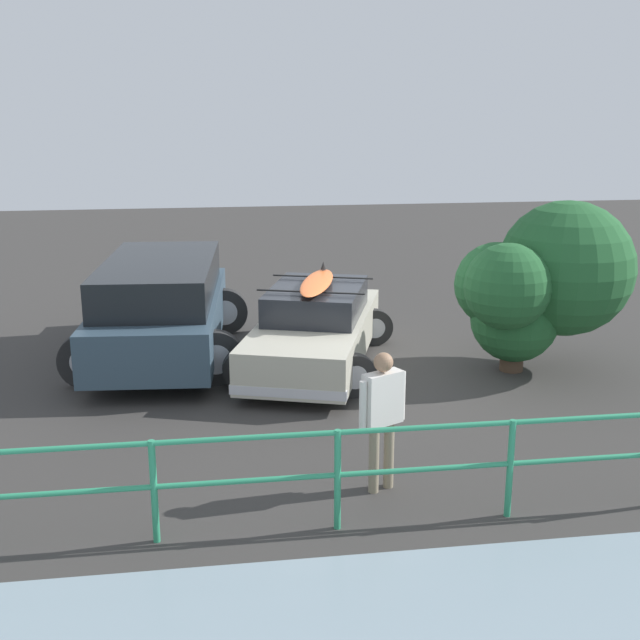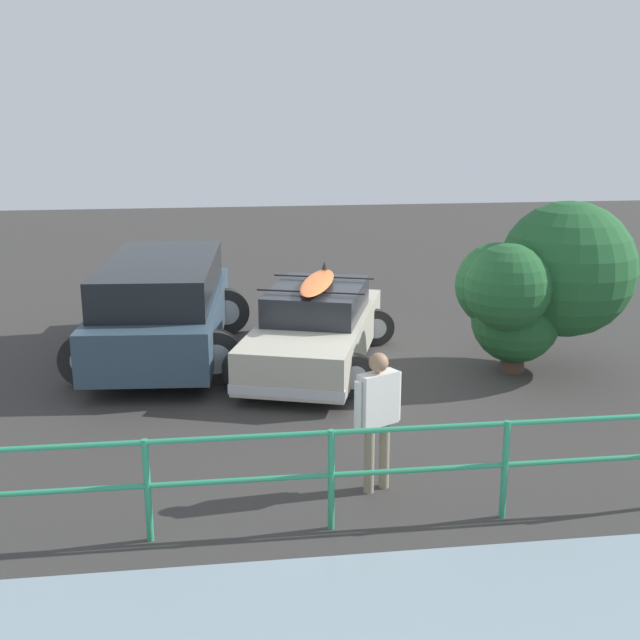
% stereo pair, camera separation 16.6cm
% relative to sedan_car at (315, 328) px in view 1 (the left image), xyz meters
% --- Properties ---
extents(ground_plane, '(44.00, 44.00, 0.02)m').
position_rel_sedan_car_xyz_m(ground_plane, '(-0.55, 0.27, -0.64)').
color(ground_plane, '#383533').
rests_on(ground_plane, ground).
extents(sedan_car, '(3.13, 4.72, 1.61)m').
position_rel_sedan_car_xyz_m(sedan_car, '(0.00, 0.00, 0.00)').
color(sedan_car, '#B7B29E').
rests_on(sedan_car, ground).
extents(suv_car, '(3.07, 5.09, 1.72)m').
position_rel_sedan_car_xyz_m(suv_car, '(2.54, -0.80, 0.27)').
color(suv_car, '#334756').
rests_on(suv_car, ground).
extents(person_bystander, '(0.58, 0.37, 1.63)m').
position_rel_sedan_car_xyz_m(person_bystander, '(-0.11, 4.59, 0.34)').
color(person_bystander, gray).
rests_on(person_bystander, ground).
extents(railing_fence, '(9.25, 0.09, 1.09)m').
position_rel_sedan_car_xyz_m(railing_fence, '(1.44, 5.37, 0.10)').
color(railing_fence, '#2D9366').
rests_on(railing_fence, ground).
extents(bush_near_left, '(2.95, 2.32, 2.78)m').
position_rel_sedan_car_xyz_m(bush_near_left, '(-3.55, 0.76, 0.86)').
color(bush_near_left, '#4C3828').
rests_on(bush_near_left, ground).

